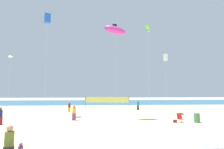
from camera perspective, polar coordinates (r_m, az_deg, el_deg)
The scene contains 16 objects.
ground_plane at distance 16.95m, azimuth -4.75°, elevation -16.46°, with size 120.00×120.00×0.00m, color beige.
ocean_band at distance 48.24m, azimuth -3.94°, elevation -9.13°, with size 120.00×20.00×0.01m, color teal.
mother_figure at distance 9.57m, azimuth -30.99°, elevation -18.92°, with size 0.40×0.40×1.73m.
beachgoer_mustard_shirt at distance 19.90m, azimuth -12.47°, elevation -12.00°, with size 0.39×0.39×1.71m.
beachgoer_navy_shirt at distance 20.14m, azimuth -33.11°, elevation -11.27°, with size 0.38×0.38×1.67m.
beachgoer_maroon_shirt at distance 27.15m, azimuth -13.98°, elevation -10.34°, with size 0.35×0.35×1.52m.
beachgoer_teal_shirt at distance 29.43m, azimuth 8.63°, elevation -10.02°, with size 0.35×0.35×1.53m.
folding_beach_chair at distance 19.82m, azimuth 21.61°, elevation -13.11°, with size 0.52×0.65×0.89m.
trash_barrel at distance 20.12m, azimuth 26.34°, elevation -12.79°, with size 0.59×0.59×0.94m, color #3F7F4C.
volleyball_net at distance 28.87m, azimuth -1.71°, elevation -8.55°, with size 7.33×1.16×2.40m.
beach_handbag at distance 19.29m, azimuth 20.17°, elevation -14.35°, with size 0.36×0.18×0.29m, color maroon.
kite_magenta_inflatable at distance 21.82m, azimuth 0.89°, elevation 14.57°, with size 3.01×1.47×11.54m.
kite_white_box at distance 37.06m, azimuth 17.31°, elevation 5.44°, with size 1.10×1.10×10.69m.
kite_blue_box at distance 25.81m, azimuth -20.64°, elevation 16.96°, with size 1.00×1.00×13.53m.
kite_lime_tube at distance 27.39m, azimuth 11.77°, elevation 14.79°, with size 1.28×2.35×12.89m.
kite_white_diamond at distance 29.34m, azimuth -30.69°, elevation 4.90°, with size 0.63×0.63×8.43m.
Camera 1 is at (0.33, -16.62, 3.31)m, focal length 27.55 mm.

